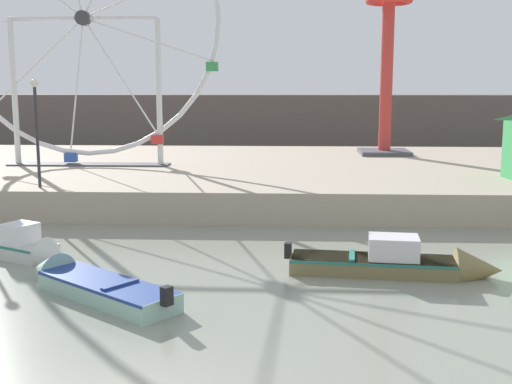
{
  "coord_description": "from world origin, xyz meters",
  "views": [
    {
      "loc": [
        2.74,
        -9.54,
        5.34
      ],
      "look_at": [
        1.85,
        9.92,
        2.07
      ],
      "focal_mm": 45.98,
      "sensor_mm": 36.0,
      "label": 1
    }
  ],
  "objects_px": {
    "motorboat_seafoam": "(85,283)",
    "drop_tower_red_tower": "(387,50)",
    "motorboat_olive_wood": "(408,263)",
    "promenade_lamp_far": "(36,118)",
    "motorboat_pale_grey": "(25,248)",
    "ferris_wheel_white_frame": "(83,23)"
  },
  "relations": [
    {
      "from": "motorboat_olive_wood",
      "to": "drop_tower_red_tower",
      "type": "xyz_separation_m",
      "value": [
        2.2,
        19.96,
        6.81
      ]
    },
    {
      "from": "motorboat_seafoam",
      "to": "drop_tower_red_tower",
      "type": "relative_size",
      "value": 0.42
    },
    {
      "from": "motorboat_seafoam",
      "to": "ferris_wheel_white_frame",
      "type": "xyz_separation_m",
      "value": [
        -4.69,
        16.14,
        7.93
      ]
    },
    {
      "from": "motorboat_seafoam",
      "to": "motorboat_pale_grey",
      "type": "relative_size",
      "value": 1.29
    },
    {
      "from": "motorboat_olive_wood",
      "to": "ferris_wheel_white_frame",
      "type": "relative_size",
      "value": 0.44
    },
    {
      "from": "motorboat_pale_grey",
      "to": "drop_tower_red_tower",
      "type": "relative_size",
      "value": 0.32
    },
    {
      "from": "motorboat_seafoam",
      "to": "ferris_wheel_white_frame",
      "type": "distance_m",
      "value": 18.58
    },
    {
      "from": "motorboat_seafoam",
      "to": "drop_tower_red_tower",
      "type": "xyz_separation_m",
      "value": [
        10.79,
        21.92,
        6.88
      ]
    },
    {
      "from": "motorboat_pale_grey",
      "to": "motorboat_seafoam",
      "type": "bearing_deg",
      "value": -20.36
    },
    {
      "from": "motorboat_olive_wood",
      "to": "ferris_wheel_white_frame",
      "type": "xyz_separation_m",
      "value": [
        -13.29,
        14.18,
        7.86
      ]
    },
    {
      "from": "motorboat_olive_wood",
      "to": "promenade_lamp_far",
      "type": "height_order",
      "value": "promenade_lamp_far"
    },
    {
      "from": "ferris_wheel_white_frame",
      "to": "drop_tower_red_tower",
      "type": "bearing_deg",
      "value": 20.47
    },
    {
      "from": "motorboat_pale_grey",
      "to": "ferris_wheel_white_frame",
      "type": "relative_size",
      "value": 0.28
    },
    {
      "from": "drop_tower_red_tower",
      "to": "motorboat_seafoam",
      "type": "bearing_deg",
      "value": -116.22
    },
    {
      "from": "motorboat_seafoam",
      "to": "promenade_lamp_far",
      "type": "relative_size",
      "value": 1.18
    },
    {
      "from": "motorboat_seafoam",
      "to": "promenade_lamp_far",
      "type": "bearing_deg",
      "value": -25.53
    },
    {
      "from": "motorboat_olive_wood",
      "to": "promenade_lamp_far",
      "type": "relative_size",
      "value": 1.44
    },
    {
      "from": "ferris_wheel_white_frame",
      "to": "promenade_lamp_far",
      "type": "height_order",
      "value": "ferris_wheel_white_frame"
    },
    {
      "from": "drop_tower_red_tower",
      "to": "motorboat_pale_grey",
      "type": "bearing_deg",
      "value": -126.05
    },
    {
      "from": "motorboat_olive_wood",
      "to": "motorboat_pale_grey",
      "type": "distance_m",
      "value": 11.49
    },
    {
      "from": "ferris_wheel_white_frame",
      "to": "motorboat_olive_wood",
      "type": "bearing_deg",
      "value": -46.86
    },
    {
      "from": "motorboat_seafoam",
      "to": "drop_tower_red_tower",
      "type": "height_order",
      "value": "drop_tower_red_tower"
    }
  ]
}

